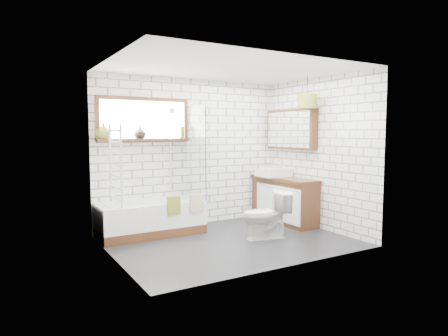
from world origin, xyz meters
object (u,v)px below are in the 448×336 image
basin (274,172)px  pendant (307,101)px  bathtub (151,218)px  toilet (266,215)px  vanity (284,200)px

basin → pendant: bearing=-87.5°
bathtub → pendant: size_ratio=5.27×
bathtub → toilet: toilet is taller
toilet → bathtub: bearing=-112.9°
basin → toilet: 1.39m
bathtub → toilet: bearing=-37.3°
basin → pendant: size_ratio=1.72×
bathtub → toilet: size_ratio=2.24×
vanity → toilet: bearing=-142.0°
pendant → basin: bearing=92.5°
basin → bathtub: bearing=176.9°
vanity → toilet: size_ratio=1.95×
toilet → basin: bearing=152.1°
bathtub → toilet: (1.42, -1.08, 0.10)m
toilet → pendant: bearing=113.4°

